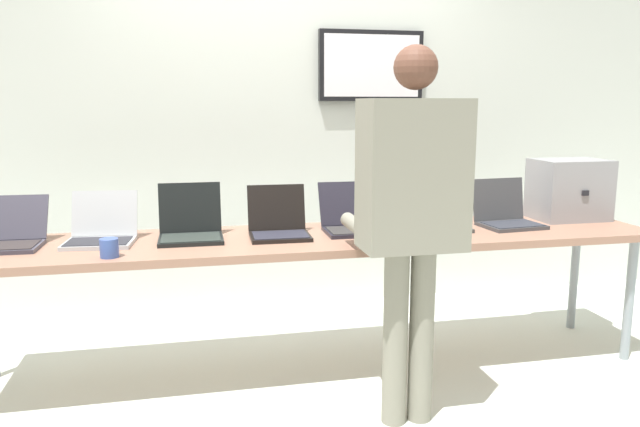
{
  "coord_description": "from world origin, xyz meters",
  "views": [
    {
      "loc": [
        -0.66,
        -3.06,
        1.43
      ],
      "look_at": [
        0.0,
        0.02,
        0.85
      ],
      "focal_mm": 34.12,
      "sensor_mm": 36.0,
      "label": 1
    }
  ],
  "objects_px": {
    "laptop_station_4": "(356,220)",
    "laptop_station_3": "(279,225)",
    "person": "(411,202)",
    "laptop_station_5": "(432,219)",
    "equipment_box": "(569,189)",
    "laptop_station_0": "(3,236)",
    "coffee_mug": "(109,248)",
    "laptop_station_6": "(506,215)",
    "laptop_station_2": "(191,227)",
    "workbench": "(320,243)",
    "laptop_station_1": "(101,231)"
  },
  "relations": [
    {
      "from": "laptop_station_3",
      "to": "laptop_station_4",
      "type": "distance_m",
      "value": 0.43
    },
    {
      "from": "coffee_mug",
      "to": "laptop_station_6",
      "type": "bearing_deg",
      "value": 7.6
    },
    {
      "from": "equipment_box",
      "to": "laptop_station_6",
      "type": "xyz_separation_m",
      "value": [
        -0.46,
        -0.11,
        -0.12
      ]
    },
    {
      "from": "laptop_station_4",
      "to": "laptop_station_5",
      "type": "bearing_deg",
      "value": -4.93
    },
    {
      "from": "laptop_station_6",
      "to": "laptop_station_3",
      "type": "bearing_deg",
      "value": -179.87
    },
    {
      "from": "equipment_box",
      "to": "coffee_mug",
      "type": "relative_size",
      "value": 4.81
    },
    {
      "from": "workbench",
      "to": "laptop_station_1",
      "type": "bearing_deg",
      "value": 176.4
    },
    {
      "from": "person",
      "to": "coffee_mug",
      "type": "distance_m",
      "value": 1.37
    },
    {
      "from": "laptop_station_0",
      "to": "coffee_mug",
      "type": "height_order",
      "value": "laptop_station_0"
    },
    {
      "from": "laptop_station_5",
      "to": "coffee_mug",
      "type": "relative_size",
      "value": 4.15
    },
    {
      "from": "laptop_station_6",
      "to": "coffee_mug",
      "type": "relative_size",
      "value": 4.06
    },
    {
      "from": "laptop_station_4",
      "to": "laptop_station_3",
      "type": "bearing_deg",
      "value": -173.6
    },
    {
      "from": "laptop_station_2",
      "to": "laptop_station_5",
      "type": "xyz_separation_m",
      "value": [
        1.31,
        -0.02,
        -0.01
      ]
    },
    {
      "from": "equipment_box",
      "to": "laptop_station_6",
      "type": "bearing_deg",
      "value": -166.68
    },
    {
      "from": "laptop_station_6",
      "to": "equipment_box",
      "type": "bearing_deg",
      "value": 13.32
    },
    {
      "from": "workbench",
      "to": "laptop_station_6",
      "type": "distance_m",
      "value": 1.09
    },
    {
      "from": "workbench",
      "to": "laptop_station_4",
      "type": "distance_m",
      "value": 0.25
    },
    {
      "from": "laptop_station_6",
      "to": "laptop_station_4",
      "type": "bearing_deg",
      "value": 177.04
    },
    {
      "from": "workbench",
      "to": "laptop_station_1",
      "type": "height_order",
      "value": "laptop_station_1"
    },
    {
      "from": "laptop_station_1",
      "to": "laptop_station_2",
      "type": "height_order",
      "value": "laptop_station_2"
    },
    {
      "from": "laptop_station_2",
      "to": "coffee_mug",
      "type": "height_order",
      "value": "laptop_station_2"
    },
    {
      "from": "workbench",
      "to": "coffee_mug",
      "type": "relative_size",
      "value": 41.96
    },
    {
      "from": "laptop_station_0",
      "to": "laptop_station_5",
      "type": "bearing_deg",
      "value": -0.9
    },
    {
      "from": "person",
      "to": "workbench",
      "type": "bearing_deg",
      "value": 113.13
    },
    {
      "from": "workbench",
      "to": "laptop_station_6",
      "type": "height_order",
      "value": "laptop_station_6"
    },
    {
      "from": "equipment_box",
      "to": "laptop_station_1",
      "type": "xyz_separation_m",
      "value": [
        -2.66,
        -0.07,
        -0.12
      ]
    },
    {
      "from": "laptop_station_0",
      "to": "laptop_station_4",
      "type": "relative_size",
      "value": 1.02
    },
    {
      "from": "laptop_station_2",
      "to": "coffee_mug",
      "type": "bearing_deg",
      "value": -139.04
    },
    {
      "from": "laptop_station_4",
      "to": "person",
      "type": "bearing_deg",
      "value": -85.69
    },
    {
      "from": "laptop_station_4",
      "to": "person",
      "type": "relative_size",
      "value": 0.22
    },
    {
      "from": "laptop_station_4",
      "to": "coffee_mug",
      "type": "distance_m",
      "value": 1.28
    },
    {
      "from": "laptop_station_3",
      "to": "person",
      "type": "height_order",
      "value": "person"
    },
    {
      "from": "laptop_station_3",
      "to": "laptop_station_6",
      "type": "height_order",
      "value": "laptop_station_6"
    },
    {
      "from": "laptop_station_1",
      "to": "laptop_station_3",
      "type": "bearing_deg",
      "value": -2.59
    },
    {
      "from": "laptop_station_0",
      "to": "coffee_mug",
      "type": "relative_size",
      "value": 4.34
    },
    {
      "from": "coffee_mug",
      "to": "laptop_station_0",
      "type": "bearing_deg",
      "value": 148.37
    },
    {
      "from": "laptop_station_0",
      "to": "laptop_station_1",
      "type": "xyz_separation_m",
      "value": [
        0.45,
        -0.01,
        0.0
      ]
    },
    {
      "from": "laptop_station_1",
      "to": "laptop_station_3",
      "type": "height_order",
      "value": "laptop_station_3"
    },
    {
      "from": "laptop_station_5",
      "to": "equipment_box",
      "type": "bearing_deg",
      "value": 6.4
    },
    {
      "from": "equipment_box",
      "to": "laptop_station_1",
      "type": "bearing_deg",
      "value": -178.43
    },
    {
      "from": "laptop_station_4",
      "to": "coffee_mug",
      "type": "bearing_deg",
      "value": -165.23
    },
    {
      "from": "laptop_station_0",
      "to": "person",
      "type": "relative_size",
      "value": 0.22
    },
    {
      "from": "equipment_box",
      "to": "laptop_station_5",
      "type": "relative_size",
      "value": 1.16
    },
    {
      "from": "equipment_box",
      "to": "laptop_station_4",
      "type": "relative_size",
      "value": 1.14
    },
    {
      "from": "coffee_mug",
      "to": "laptop_station_5",
      "type": "bearing_deg",
      "value": 9.84
    },
    {
      "from": "workbench",
      "to": "laptop_station_1",
      "type": "xyz_separation_m",
      "value": [
        -1.1,
        0.07,
        0.1
      ]
    },
    {
      "from": "equipment_box",
      "to": "laptop_station_3",
      "type": "relative_size",
      "value": 1.33
    },
    {
      "from": "laptop_station_2",
      "to": "workbench",
      "type": "bearing_deg",
      "value": -5.48
    },
    {
      "from": "equipment_box",
      "to": "laptop_station_6",
      "type": "distance_m",
      "value": 0.49
    },
    {
      "from": "equipment_box",
      "to": "laptop_station_2",
      "type": "relative_size",
      "value": 1.29
    }
  ]
}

